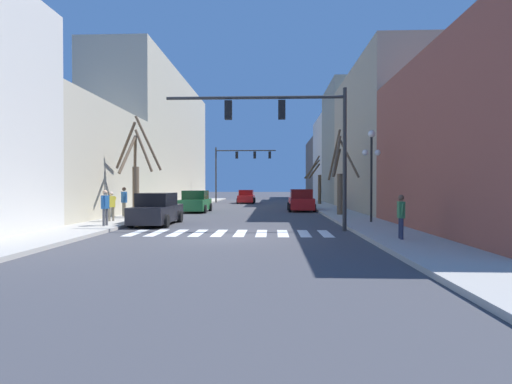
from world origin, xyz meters
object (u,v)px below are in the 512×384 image
traffic_signal_near (291,126)px  street_tree_left_near (317,182)px  pedestrian_on_left_sidewalk (401,213)px  street_lamp_right_corner (371,158)px  traffic_signal_far (238,161)px  pedestrian_waiting_at_curb (111,204)px  car_parked_right_mid (196,202)px  car_parked_right_near (246,197)px  pedestrian_on_right_sidewalk (105,205)px  street_tree_right_near (136,172)px  car_at_intersection (301,201)px  car_driving_away_lane (157,210)px  pedestrian_near_right_corner (124,199)px  street_tree_left_mid (339,179)px

traffic_signal_near → street_tree_left_near: 24.31m
pedestrian_on_left_sidewalk → street_lamp_right_corner: bearing=-0.4°
traffic_signal_far → pedestrian_waiting_at_curb: size_ratio=4.69×
street_lamp_right_corner → car_parked_right_mid: size_ratio=1.14×
car_parked_right_near → street_tree_left_near: (7.74, -4.70, 1.65)m
pedestrian_on_right_sidewalk → traffic_signal_near: bearing=90.7°
traffic_signal_near → pedestrian_on_right_sidewalk: 9.37m
pedestrian_waiting_at_curb → street_tree_right_near: street_tree_right_near is taller
traffic_signal_far → car_parked_right_near: traffic_signal_far is taller
traffic_signal_far → car_at_intersection: bearing=-68.0°
car_driving_away_lane → street_tree_left_near: street_tree_left_near is taller
pedestrian_waiting_at_curb → street_lamp_right_corner: bearing=115.3°
pedestrian_near_right_corner → street_tree_right_near: street_tree_right_near is taller
car_at_intersection → street_tree_left_near: 10.12m
pedestrian_on_left_sidewalk → pedestrian_waiting_at_curb: bearing=68.0°
street_lamp_right_corner → street_tree_left_mid: street_tree_left_mid is taller
pedestrian_on_right_sidewalk → street_tree_right_near: size_ratio=0.28×
street_lamp_right_corner → traffic_signal_far: bearing=108.9°
car_at_intersection → car_parked_right_mid: bearing=101.1°
traffic_signal_near → car_parked_right_mid: size_ratio=1.94×
traffic_signal_near → pedestrian_waiting_at_curb: size_ratio=5.17×
car_parked_right_mid → street_tree_right_near: street_tree_right_near is taller
car_at_intersection → car_driving_away_lane: 14.29m
street_tree_left_mid → pedestrian_on_left_sidewalk: bearing=-89.4°
pedestrian_on_left_sidewalk → pedestrian_on_right_sidewalk: size_ratio=0.93×
pedestrian_near_right_corner → car_at_intersection: bearing=-94.0°
car_parked_right_near → street_tree_right_near: 23.92m
car_driving_away_lane → pedestrian_waiting_at_curb: 2.60m
street_tree_right_near → car_parked_right_mid: bearing=73.7°
pedestrian_on_right_sidewalk → pedestrian_near_right_corner: pedestrian_near_right_corner is taller
pedestrian_waiting_at_curb → car_parked_right_near: bearing=-167.3°
car_parked_right_near → car_parked_right_mid: size_ratio=1.11×
street_lamp_right_corner → pedestrian_on_left_sidewalk: bearing=-95.2°
car_at_intersection → pedestrian_waiting_at_curb: size_ratio=2.65×
pedestrian_near_right_corner → street_tree_left_near: size_ratio=0.35×
car_driving_away_lane → pedestrian_near_right_corner: size_ratio=2.58×
car_parked_right_near → pedestrian_waiting_at_curb: pedestrian_waiting_at_curb is taller
street_tree_left_mid → street_tree_left_near: 15.44m
pedestrian_waiting_at_curb → pedestrian_on_left_sidewalk: (13.07, -6.60, -0.00)m
pedestrian_waiting_at_curb → pedestrian_on_right_sidewalk: bearing=41.0°
pedestrian_on_right_sidewalk → street_tree_left_near: size_ratio=0.33×
pedestrian_on_right_sidewalk → street_tree_right_near: (-0.21, 4.83, 1.67)m
traffic_signal_near → car_parked_right_near: bearing=97.7°
traffic_signal_far → car_parked_right_mid: traffic_signal_far is taller
traffic_signal_near → pedestrian_waiting_at_curb: (-9.37, 2.90, -3.62)m
street_lamp_right_corner → pedestrian_on_right_sidewalk: (-12.97, -2.55, -2.34)m
car_at_intersection → pedestrian_on_right_sidewalk: bearing=143.6°
pedestrian_waiting_at_curb → traffic_signal_near: bearing=97.6°
traffic_signal_near → pedestrian_on_left_sidewalk: traffic_signal_near is taller
pedestrian_on_left_sidewalk → car_parked_right_mid: bearing=37.5°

